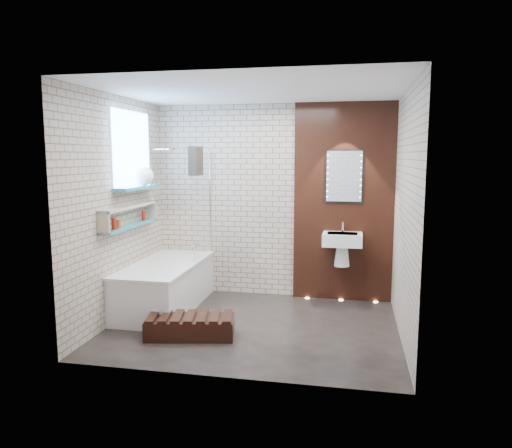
% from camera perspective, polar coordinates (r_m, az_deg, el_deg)
% --- Properties ---
extents(ground, '(3.20, 3.20, 0.00)m').
position_cam_1_polar(ground, '(5.60, -0.31, -11.95)').
color(ground, black).
rests_on(ground, ground).
extents(room_shell, '(3.24, 3.20, 2.60)m').
position_cam_1_polar(room_shell, '(5.30, -0.32, 1.38)').
color(room_shell, '#BCAB95').
rests_on(room_shell, ground).
extents(walnut_panel, '(1.30, 0.06, 2.60)m').
position_cam_1_polar(walnut_panel, '(6.46, 10.27, 2.45)').
color(walnut_panel, black).
rests_on(walnut_panel, ground).
extents(clerestory_window, '(0.18, 1.00, 0.94)m').
position_cam_1_polar(clerestory_window, '(6.10, -14.37, 7.67)').
color(clerestory_window, '#7FADE0').
rests_on(clerestory_window, room_shell).
extents(display_niche, '(0.14, 1.30, 0.26)m').
position_cam_1_polar(display_niche, '(5.94, -14.63, 0.88)').
color(display_niche, teal).
rests_on(display_niche, room_shell).
extents(bathtub, '(0.79, 1.74, 0.70)m').
position_cam_1_polar(bathtub, '(6.26, -10.60, -7.11)').
color(bathtub, white).
rests_on(bathtub, ground).
extents(bath_screen, '(0.01, 0.78, 1.40)m').
position_cam_1_polar(bath_screen, '(6.38, -6.39, 2.28)').
color(bath_screen, white).
rests_on(bath_screen, bathtub).
extents(towel, '(0.11, 0.28, 0.36)m').
position_cam_1_polar(towel, '(6.13, -7.12, 7.38)').
color(towel, black).
rests_on(towel, bath_screen).
extents(shower_head, '(0.18, 0.18, 0.02)m').
position_cam_1_polar(shower_head, '(6.54, -9.96, 8.68)').
color(shower_head, silver).
rests_on(shower_head, room_shell).
extents(washbasin, '(0.50, 0.36, 0.58)m').
position_cam_1_polar(washbasin, '(6.33, 10.12, -2.32)').
color(washbasin, white).
rests_on(washbasin, walnut_panel).
extents(led_mirror, '(0.50, 0.02, 0.70)m').
position_cam_1_polar(led_mirror, '(6.39, 10.34, 5.55)').
color(led_mirror, black).
rests_on(led_mirror, walnut_panel).
extents(walnut_step, '(0.99, 0.58, 0.21)m').
position_cam_1_polar(walnut_step, '(5.32, -7.75, -11.93)').
color(walnut_step, black).
rests_on(walnut_step, ground).
extents(niche_bottles, '(0.06, 0.83, 0.13)m').
position_cam_1_polar(niche_bottles, '(5.85, -15.08, 0.37)').
color(niche_bottles, maroon).
rests_on(niche_bottles, display_niche).
extents(sill_vases, '(0.23, 0.23, 0.23)m').
position_cam_1_polar(sill_vases, '(6.24, -13.00, 5.53)').
color(sill_vases, white).
rests_on(sill_vases, clerestory_window).
extents(floor_uplights, '(0.96, 0.06, 0.01)m').
position_cam_1_polar(floor_uplights, '(6.64, 9.98, -8.80)').
color(floor_uplights, '#FFD899').
rests_on(floor_uplights, ground).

